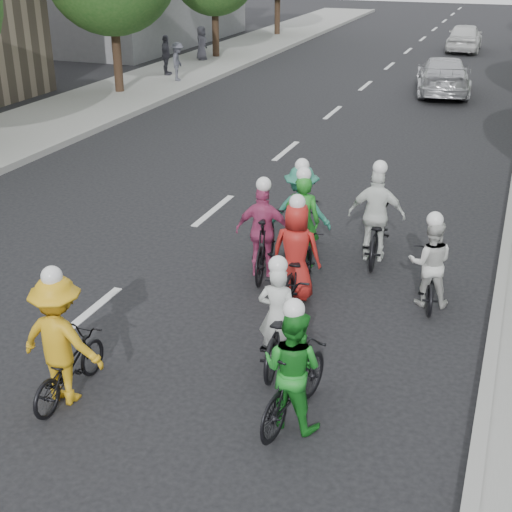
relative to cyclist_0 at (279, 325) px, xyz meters
The scene contains 17 objects.
ground 3.29m from the cyclist_0, behind, with size 120.00×120.00×0.00m, color black.
sidewalk_left 15.12m from the cyclist_0, 138.06° to the left, with size 4.00×80.00×0.15m, color gray.
curb_left 13.74m from the cyclist_0, 132.61° to the left, with size 0.18×80.00×0.18m, color #999993.
cyclist_0 is the anchor object (origin of this frame).
cyclist_1 1.41m from the cyclist_0, 64.14° to the right, with size 0.84×1.74×1.71m.
cyclist_2 2.90m from the cyclist_0, 140.88° to the right, with size 1.12×1.53×1.88m.
cyclist_3 2.80m from the cyclist_0, 114.05° to the left, with size 1.02×1.91×1.79m.
cyclist_4 1.98m from the cyclist_0, 100.48° to the left, with size 0.83×1.83×1.78m.
cyclist_5 3.23m from the cyclist_0, 101.24° to the left, with size 0.65×1.57×1.85m.
cyclist_6 2.99m from the cyclist_0, 55.16° to the left, with size 0.79×1.61×1.59m.
cyclist_7 3.65m from the cyclist_0, 102.49° to the left, with size 1.18×1.71×1.87m.
cyclist_8 3.92m from the cyclist_0, 82.03° to the left, with size 1.05×1.90×1.89m.
follow_car_lead 19.63m from the cyclist_0, 90.67° to the left, with size 1.89×4.65×1.35m, color silver.
follow_car_trail 31.05m from the cyclist_0, 91.07° to the left, with size 1.64×4.09×1.39m, color silver.
spectator_0 20.57m from the cyclist_0, 120.15° to the left, with size 0.96×0.55×1.48m, color #52525F.
spectator_1 21.94m from the cyclist_0, 121.17° to the left, with size 0.94×0.39×1.60m, color #494854.
spectator_2 25.64m from the cyclist_0, 116.95° to the left, with size 0.74×0.48×1.52m, color #4B4955.
Camera 1 is at (5.96, -8.25, 5.46)m, focal length 50.00 mm.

